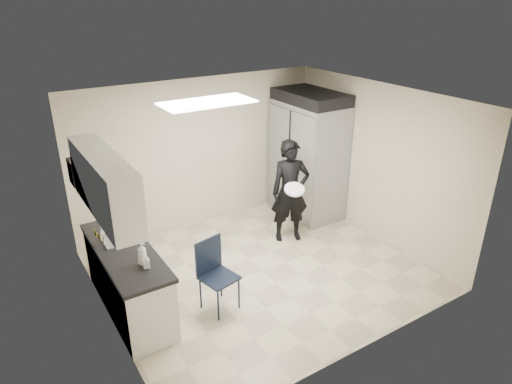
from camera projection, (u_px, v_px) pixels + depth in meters
floor at (262, 271)px, 6.91m from camera, size 4.50×4.50×0.00m
ceiling at (263, 100)px, 5.86m from camera, size 4.50×4.50×0.00m
back_wall at (200, 153)px, 7.93m from camera, size 4.50×0.00×4.50m
left_wall at (100, 235)px, 5.28m from camera, size 0.00×4.00×4.00m
right_wall at (377, 163)px, 7.49m from camera, size 0.00×4.00×4.00m
ceiling_panel at (207, 102)px, 5.89m from camera, size 1.20×0.60×0.02m
lower_counter at (128, 281)px, 5.94m from camera, size 0.60×1.90×0.86m
countertop at (124, 251)px, 5.75m from camera, size 0.64×1.95×0.05m
sink at (120, 243)px, 5.96m from camera, size 0.42×0.40×0.14m
faucet at (103, 237)px, 5.80m from camera, size 0.02×0.02×0.24m
upper_cabinets at (104, 184)px, 5.31m from camera, size 0.35×1.80×0.75m
towel_dispenser at (78, 172)px, 6.25m from camera, size 0.22×0.30×0.35m
notice_sticker_left at (99, 237)px, 5.40m from camera, size 0.00×0.12×0.07m
notice_sticker_right at (95, 233)px, 5.57m from camera, size 0.00×0.12×0.07m
commercial_fridge at (308, 160)px, 8.37m from camera, size 0.80×1.35×2.10m
fridge_compressor at (311, 97)px, 7.90m from camera, size 0.80×1.35×0.20m
folding_chair at (219, 278)px, 5.92m from camera, size 0.50×0.50×0.95m
man_tuxedo at (290, 191)px, 7.48m from camera, size 0.75×0.63×1.74m
bucket_lid at (294, 189)px, 7.20m from camera, size 0.42×0.42×0.04m
soap_bottle_a at (142, 253)px, 5.38m from camera, size 0.15×0.15×0.29m
soap_bottle_b at (146, 261)px, 5.33m from camera, size 0.09×0.09×0.17m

